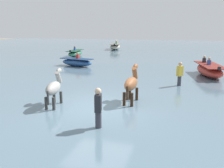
{
  "coord_description": "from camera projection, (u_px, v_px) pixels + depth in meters",
  "views": [
    {
      "loc": [
        3.16,
        -8.69,
        3.41
      ],
      "look_at": [
        -0.0,
        1.87,
        0.84
      ],
      "focal_mm": 38.72,
      "sensor_mm": 36.0,
      "label": 1
    }
  ],
  "objects": [
    {
      "name": "ground_plane",
      "position": [
        99.0,
        114.0,
        9.76
      ],
      "size": [
        120.0,
        120.0,
        0.0
      ],
      "primitive_type": "plane",
      "color": "#84755B"
    },
    {
      "name": "water_surface",
      "position": [
        142.0,
        70.0,
        19.05
      ],
      "size": [
        90.0,
        90.0,
        0.34
      ],
      "primitive_type": "cube",
      "color": "slate",
      "rests_on": "ground"
    },
    {
      "name": "horse_lead_chestnut",
      "position": [
        131.0,
        85.0,
        10.04
      ],
      "size": [
        0.48,
        1.72,
        1.88
      ],
      "color": "brown",
      "rests_on": "ground"
    },
    {
      "name": "horse_trailing_grey",
      "position": [
        54.0,
        89.0,
        9.6
      ],
      "size": [
        0.63,
        1.63,
        1.77
      ],
      "color": "gray",
      "rests_on": "ground"
    },
    {
      "name": "boat_distant_west",
      "position": [
        75.0,
        53.0,
        26.8
      ],
      "size": [
        1.47,
        3.44,
        1.13
      ],
      "color": "#337556",
      "rests_on": "water_surface"
    },
    {
      "name": "boat_distant_east",
      "position": [
        77.0,
        62.0,
        19.83
      ],
      "size": [
        3.02,
        1.66,
        1.1
      ],
      "color": "#28518E",
      "rests_on": "water_surface"
    },
    {
      "name": "boat_near_starboard",
      "position": [
        209.0,
        70.0,
        15.74
      ],
      "size": [
        1.99,
        3.88,
        1.22
      ],
      "color": "#BC382D",
      "rests_on": "water_surface"
    },
    {
      "name": "boat_near_port",
      "position": [
        115.0,
        47.0,
        35.11
      ],
      "size": [
        2.39,
        4.41,
        1.31
      ],
      "color": "#B2AD9E",
      "rests_on": "water_surface"
    },
    {
      "name": "person_spectator_far",
      "position": [
        180.0,
        76.0,
        13.02
      ],
      "size": [
        0.36,
        0.37,
        1.63
      ],
      "color": "#383842",
      "rests_on": "ground"
    },
    {
      "name": "person_wading_close",
      "position": [
        98.0,
        112.0,
        7.51
      ],
      "size": [
        0.27,
        0.36,
        1.63
      ],
      "color": "#383842",
      "rests_on": "ground"
    }
  ]
}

